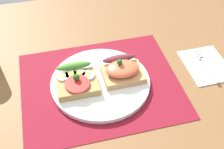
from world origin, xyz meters
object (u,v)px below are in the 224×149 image
at_px(plate, 100,82).
at_px(fork, 206,64).
at_px(sandwich_salmon, 122,71).
at_px(napkin, 207,66).
at_px(sandwich_egg_tomato, 77,80).

bearing_deg(plate, fork, -0.13).
xyz_separation_m(sandwich_salmon, napkin, (0.23, -0.01, -0.03)).
bearing_deg(napkin, sandwich_egg_tomato, 179.10).
bearing_deg(plate, sandwich_egg_tomato, 178.39).
bearing_deg(sandwich_salmon, plate, -176.99).
relative_size(sandwich_egg_tomato, fork, 0.75).
xyz_separation_m(napkin, fork, (-0.00, 0.00, 0.00)).
bearing_deg(fork, napkin, -47.34).
height_order(plate, sandwich_salmon, sandwich_salmon).
height_order(sandwich_salmon, fork, sandwich_salmon).
bearing_deg(plate, sandwich_salmon, 3.01).
bearing_deg(sandwich_egg_tomato, fork, -0.38).
xyz_separation_m(sandwich_egg_tomato, napkin, (0.35, -0.01, -0.03)).
bearing_deg(sandwich_salmon, napkin, -1.68).
height_order(plate, sandwich_egg_tomato, sandwich_egg_tomato).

